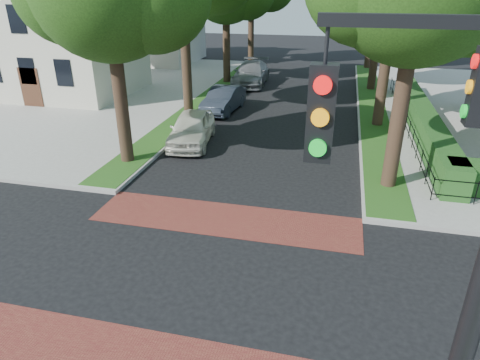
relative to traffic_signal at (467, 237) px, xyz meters
name	(u,v)px	position (x,y,z in m)	size (l,w,h in m)	color
ground	(195,277)	(-4.89, 4.41, -4.71)	(120.00, 120.00, 0.00)	black
sidewalk_nw	(32,87)	(-24.39, 23.41, -4.63)	(30.00, 30.00, 0.15)	gray
crosswalk_far	(226,219)	(-4.89, 7.61, -4.70)	(9.00, 2.20, 0.01)	maroon
grass_strip_ne	(372,105)	(0.51, 23.51, -4.55)	(1.60, 29.80, 0.02)	#1D4212
grass_strip_nw	(210,96)	(-10.29, 23.51, -4.55)	(1.60, 29.80, 0.02)	#1D4212
hedge_main_road	(421,116)	(2.81, 19.41, -3.96)	(1.00, 18.00, 1.20)	#1E4317
fence_main_road	(405,118)	(2.01, 19.41, -4.11)	(0.06, 18.00, 0.90)	black
house_left_near	(59,20)	(-20.38, 22.41, 0.33)	(10.00, 9.00, 10.14)	beige
house_left_far	(147,9)	(-20.38, 36.41, 0.33)	(10.00, 9.00, 10.14)	beige
traffic_signal	(467,237)	(0.00, 0.00, 0.00)	(2.17, 2.00, 8.00)	black
parked_car_front	(192,128)	(-8.46, 14.51, -3.92)	(1.86, 4.63, 1.58)	silver
parked_car_middle	(223,100)	(-8.49, 20.50, -3.96)	(1.59, 4.55, 1.50)	#222934
parked_car_rear	(251,73)	(-8.49, 28.57, -3.85)	(2.40, 5.91, 1.71)	gray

